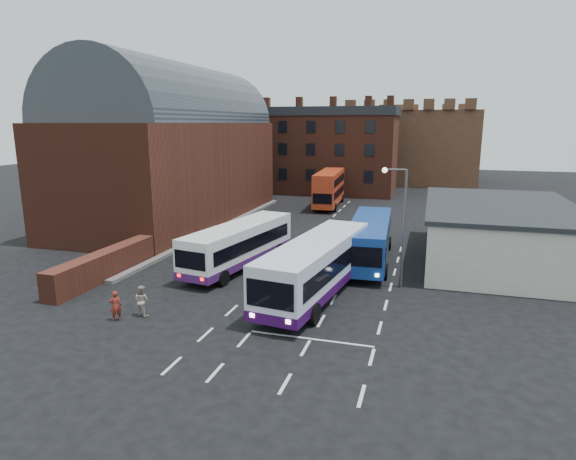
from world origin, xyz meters
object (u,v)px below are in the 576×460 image
(bus_blue, at_px, (370,238))
(pedestrian_red, at_px, (116,306))
(bus_white_inbound, at_px, (317,264))
(pedestrian_beige, at_px, (142,301))
(bus_white_outbound, at_px, (239,242))
(bus_red_double, at_px, (329,188))
(street_lamp, at_px, (400,217))

(bus_blue, bearing_deg, pedestrian_red, 49.17)
(bus_white_inbound, xyz_separation_m, bus_blue, (2.10, 7.92, -0.12))
(pedestrian_red, bearing_deg, bus_blue, -169.15)
(bus_blue, height_order, pedestrian_beige, bus_blue)
(bus_white_outbound, distance_m, pedestrian_beige, 9.92)
(pedestrian_beige, bearing_deg, bus_white_inbound, -136.33)
(pedestrian_beige, bearing_deg, bus_white_outbound, -89.91)
(bus_red_double, relative_size, street_lamp, 1.47)
(street_lamp, relative_size, pedestrian_beige, 4.48)
(street_lamp, distance_m, pedestrian_red, 16.90)
(pedestrian_beige, bearing_deg, bus_blue, -117.85)
(bus_blue, bearing_deg, street_lamp, 112.09)
(bus_red_double, bearing_deg, bus_blue, 105.14)
(bus_white_inbound, distance_m, bus_red_double, 31.33)
(bus_blue, height_order, bus_red_double, bus_red_double)
(pedestrian_red, bearing_deg, street_lamp, 173.47)
(bus_white_outbound, height_order, street_lamp, street_lamp)
(bus_white_inbound, relative_size, pedestrian_red, 7.87)
(pedestrian_red, bearing_deg, bus_white_inbound, 174.24)
(bus_white_inbound, height_order, bus_blue, bus_white_inbound)
(pedestrian_red, height_order, pedestrian_beige, pedestrian_beige)
(bus_white_inbound, distance_m, pedestrian_beige, 9.94)
(bus_blue, bearing_deg, bus_white_inbound, 72.10)
(street_lamp, relative_size, pedestrian_red, 4.64)
(bus_white_inbound, bearing_deg, pedestrian_beige, 41.84)
(bus_white_inbound, relative_size, pedestrian_beige, 7.59)
(bus_white_inbound, height_order, bus_red_double, bus_red_double)
(bus_red_double, bearing_deg, pedestrian_red, 81.16)
(bus_white_inbound, xyz_separation_m, street_lamp, (4.45, 2.92, 2.50))
(bus_red_double, distance_m, pedestrian_red, 37.50)
(bus_white_outbound, distance_m, bus_white_inbound, 7.78)
(bus_white_inbound, distance_m, street_lamp, 5.88)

